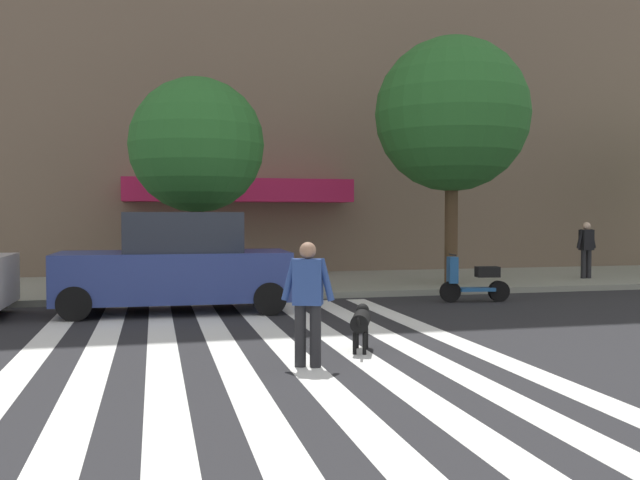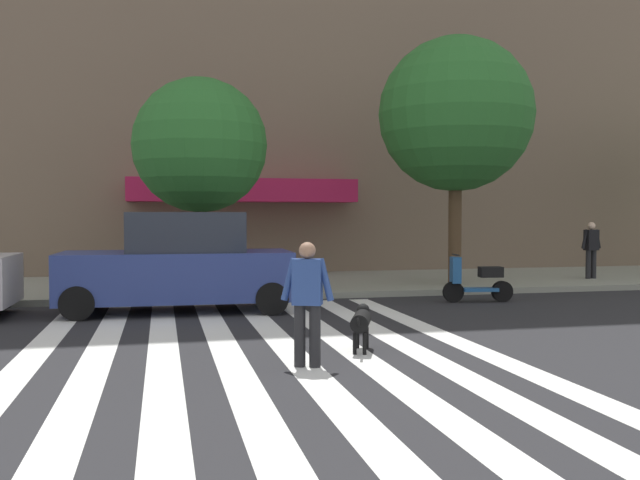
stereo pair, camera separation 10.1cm
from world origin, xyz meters
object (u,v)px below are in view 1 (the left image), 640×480
object	(u,v)px
parked_scooter	(475,281)
dog_on_leash	(361,321)
parked_car_behind_first	(177,265)
street_tree_nearest	(197,146)
pedestrian_bystander	(586,247)
pedestrian_dog_walker	(308,297)
street_tree_middle	(452,115)

from	to	relation	value
parked_scooter	dog_on_leash	distance (m)	6.42
dog_on_leash	parked_car_behind_first	bearing A→B (deg)	117.39
street_tree_nearest	pedestrian_bystander	distance (m)	11.58
pedestrian_bystander	dog_on_leash	bearing A→B (deg)	-139.09
pedestrian_dog_walker	dog_on_leash	world-z (taller)	pedestrian_dog_walker
pedestrian_dog_walker	pedestrian_bystander	distance (m)	13.67
pedestrian_dog_walker	street_tree_nearest	bearing A→B (deg)	96.67
parked_car_behind_first	parked_scooter	distance (m)	6.71
parked_scooter	street_tree_middle	xyz separation A→B (m)	(0.57, 2.56, 4.16)
parked_car_behind_first	pedestrian_bystander	bearing A→B (deg)	15.51
street_tree_nearest	dog_on_leash	size ratio (longest dim) A/B	4.91
parked_car_behind_first	dog_on_leash	world-z (taller)	parked_car_behind_first
street_tree_nearest	pedestrian_dog_walker	xyz separation A→B (m)	(0.93, -7.99, -2.72)
street_tree_nearest	dog_on_leash	xyz separation A→B (m)	(1.93, -7.11, -3.20)
parked_scooter	street_tree_nearest	world-z (taller)	street_tree_nearest
pedestrian_bystander	parked_scooter	bearing A→B (deg)	-147.84
street_tree_middle	pedestrian_dog_walker	size ratio (longest dim) A/B	3.99
parked_scooter	street_tree_nearest	bearing A→B (deg)	159.78
dog_on_leash	pedestrian_bystander	size ratio (longest dim) A/B	0.64
street_tree_middle	pedestrian_bystander	distance (m)	5.82
street_tree_middle	dog_on_leash	world-z (taller)	street_tree_middle
street_tree_middle	dog_on_leash	xyz separation A→B (m)	(-4.77, -7.42, -4.20)
parked_scooter	dog_on_leash	bearing A→B (deg)	-130.84
pedestrian_dog_walker	parked_car_behind_first	bearing A→B (deg)	104.75
parked_car_behind_first	dog_on_leash	size ratio (longest dim) A/B	4.51
parked_scooter	pedestrian_bystander	world-z (taller)	pedestrian_bystander
pedestrian_dog_walker	pedestrian_bystander	xyz separation A→B (m)	(10.32, 8.96, 0.15)
parked_scooter	street_tree_nearest	xyz separation A→B (m)	(-6.13, 2.26, 3.17)
street_tree_nearest	pedestrian_dog_walker	bearing A→B (deg)	-83.33
street_tree_middle	pedestrian_dog_walker	xyz separation A→B (m)	(-5.76, -8.30, -3.72)
parked_car_behind_first	dog_on_leash	distance (m)	5.43
dog_on_leash	parked_scooter	bearing A→B (deg)	49.16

